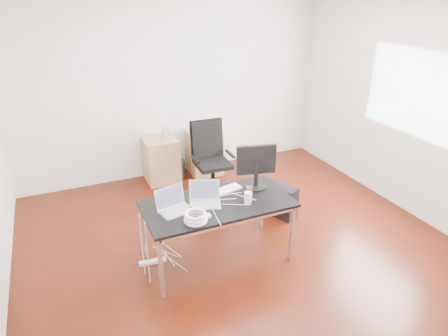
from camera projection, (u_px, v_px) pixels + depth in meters
name	position (u px, v px, depth m)	size (l,w,h in m)	color
room_shell	(248.00, 139.00, 4.14)	(5.00, 5.00, 5.00)	#360F06
desk	(218.00, 207.00, 4.32)	(1.60, 0.80, 0.73)	black
office_chair	(211.00, 155.00, 5.81)	(0.49, 0.51, 1.08)	black
filing_cabinet_left	(161.00, 160.00, 6.29)	(0.50, 0.50, 0.70)	#A47952
filing_cabinet_right	(205.00, 153.00, 6.56)	(0.50, 0.50, 0.70)	#A47952
pc_tower	(280.00, 201.00, 5.37)	(0.20, 0.45, 0.44)	black
wastebasket	(178.00, 169.00, 6.50)	(0.24, 0.24, 0.28)	black
power_strip	(153.00, 262.00, 4.50)	(0.30, 0.06, 0.04)	white
laptop_left	(174.00, 205.00, 4.12)	(0.38, 0.32, 0.23)	silver
laptop_right	(205.00, 198.00, 4.26)	(0.40, 0.35, 0.23)	silver
monitor	(256.00, 164.00, 4.52)	(0.45, 0.26, 0.51)	black
keyboard	(224.00, 191.00, 4.51)	(0.44, 0.14, 0.02)	white
cup_white	(248.00, 197.00, 4.27)	(0.08, 0.08, 0.12)	white
cup_brown	(249.00, 191.00, 4.43)	(0.08, 0.08, 0.10)	brown
cable_coil	(196.00, 217.00, 3.92)	(0.24, 0.24, 0.11)	white
power_adapter	(207.00, 216.00, 4.01)	(0.07, 0.07, 0.03)	white
speaker	(166.00, 133.00, 6.14)	(0.09, 0.08, 0.18)	#9E9E9E
navy_garment	(203.00, 131.00, 6.37)	(0.30, 0.24, 0.09)	black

